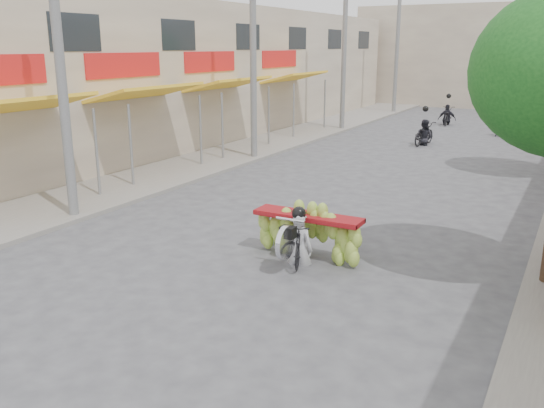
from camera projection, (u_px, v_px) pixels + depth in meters
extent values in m
plane|color=#55555A|center=(170.00, 310.00, 9.50)|extent=(120.00, 120.00, 0.00)
cube|color=gray|center=(257.00, 143.00, 25.41)|extent=(4.00, 60.00, 0.12)
cube|color=#BDAC95|center=(150.00, 74.00, 26.09)|extent=(8.00, 40.00, 6.00)
cube|color=yellow|center=(16.00, 105.00, 14.59)|extent=(1.77, 4.00, 0.53)
cylinder|color=slate|center=(97.00, 154.00, 16.13)|extent=(0.08, 0.08, 2.55)
cube|color=yellow|center=(147.00, 92.00, 18.83)|extent=(1.77, 4.00, 0.53)
cylinder|color=slate|center=(131.00, 147.00, 17.31)|extent=(0.08, 0.08, 2.55)
cylinder|color=slate|center=(201.00, 132.00, 20.36)|extent=(0.08, 0.08, 2.55)
cube|color=red|center=(124.00, 65.00, 19.01)|extent=(0.10, 3.50, 0.80)
cube|color=yellow|center=(229.00, 84.00, 23.06)|extent=(1.77, 4.00, 0.53)
cylinder|color=slate|center=(222.00, 127.00, 21.55)|extent=(0.08, 0.08, 2.55)
cylinder|color=slate|center=(269.00, 117.00, 24.60)|extent=(0.08, 0.08, 2.55)
cube|color=red|center=(210.00, 62.00, 23.24)|extent=(0.10, 3.50, 0.80)
cube|color=yellow|center=(295.00, 77.00, 28.14)|extent=(1.77, 4.00, 0.53)
cylinder|color=slate|center=(294.00, 112.00, 26.63)|extent=(0.08, 0.08, 2.55)
cylinder|color=slate|center=(325.00, 105.00, 29.68)|extent=(0.08, 0.08, 2.55)
cube|color=red|center=(279.00, 59.00, 28.32)|extent=(0.10, 3.50, 0.80)
cube|color=#1E2328|center=(75.00, 32.00, 17.06)|extent=(0.08, 2.00, 1.10)
cube|color=#1E2328|center=(178.00, 35.00, 21.29)|extent=(0.08, 2.00, 1.10)
cube|color=#1E2328|center=(248.00, 37.00, 25.53)|extent=(0.08, 2.00, 1.10)
cube|color=#1E2328|center=(297.00, 38.00, 29.76)|extent=(0.08, 2.00, 1.10)
cube|color=#1E2328|center=(334.00, 39.00, 34.00)|extent=(0.08, 2.00, 1.10)
cube|color=#1E2328|center=(363.00, 40.00, 38.23)|extent=(0.08, 2.00, 1.10)
cube|color=#BDAC95|center=(504.00, 56.00, 40.76)|extent=(20.00, 6.00, 7.00)
cylinder|color=slate|center=(59.00, 55.00, 13.47)|extent=(0.24, 0.24, 8.00)
cylinder|color=slate|center=(253.00, 52.00, 21.09)|extent=(0.24, 0.24, 8.00)
cylinder|color=slate|center=(344.00, 50.00, 28.71)|extent=(0.24, 0.24, 8.00)
cylinder|color=slate|center=(397.00, 49.00, 36.34)|extent=(0.24, 0.24, 8.00)
imported|color=black|center=(300.00, 242.00, 11.46)|extent=(0.89, 1.57, 0.89)
cylinder|color=silver|center=(285.00, 243.00, 10.86)|extent=(0.10, 0.66, 0.66)
cube|color=black|center=(288.00, 232.00, 10.89)|extent=(0.28, 0.22, 0.22)
cylinder|color=silver|center=(290.00, 220.00, 10.92)|extent=(0.60, 0.05, 0.05)
cube|color=maroon|center=(308.00, 216.00, 11.64)|extent=(2.26, 0.55, 0.10)
imported|color=silver|center=(300.00, 212.00, 11.24)|extent=(0.56, 0.42, 1.56)
sphere|color=black|center=(299.00, 174.00, 11.02)|extent=(0.28, 0.28, 0.28)
imported|color=black|center=(424.00, 134.00, 25.21)|extent=(0.90, 1.82, 0.98)
imported|color=#24232A|center=(425.00, 119.00, 25.05)|extent=(0.85, 0.59, 1.65)
sphere|color=black|center=(426.00, 109.00, 24.93)|extent=(0.26, 0.26, 0.26)
imported|color=black|center=(507.00, 126.00, 27.49)|extent=(1.07, 1.89, 1.07)
imported|color=#24232A|center=(509.00, 113.00, 27.33)|extent=(1.18, 0.86, 1.65)
sphere|color=black|center=(510.00, 104.00, 27.21)|extent=(0.26, 0.26, 0.26)
imported|color=black|center=(447.00, 116.00, 31.64)|extent=(0.79, 1.76, 0.96)
imported|color=#24232A|center=(448.00, 104.00, 31.47)|extent=(1.01, 0.63, 1.65)
sphere|color=black|center=(449.00, 96.00, 31.35)|extent=(0.26, 0.26, 0.26)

